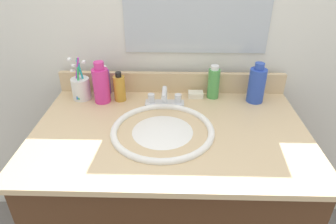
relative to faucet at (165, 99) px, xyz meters
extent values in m
cube|color=#4C2D19|center=(0.03, -0.17, -0.42)|extent=(0.95, 0.59, 0.75)
cube|color=#D1B284|center=(0.03, -0.17, -0.04)|extent=(0.99, 0.64, 0.02)
cube|color=#D1B284|center=(0.03, 0.13, 0.02)|extent=(0.99, 0.02, 0.09)
cube|color=silver|center=(0.03, 0.19, -0.15)|extent=(2.09, 0.04, 1.30)
torus|color=white|center=(0.00, -0.19, -0.02)|extent=(0.37, 0.37, 0.02)
ellipsoid|color=white|center=(0.00, -0.19, -0.07)|extent=(0.32, 0.32, 0.11)
cylinder|color=#B2B5BA|center=(0.00, -0.19, -0.10)|extent=(0.04, 0.04, 0.01)
cube|color=silver|center=(0.00, 0.01, -0.02)|extent=(0.16, 0.05, 0.01)
cylinder|color=silver|center=(0.00, 0.01, 0.01)|extent=(0.02, 0.02, 0.06)
cylinder|color=silver|center=(0.00, -0.03, 0.04)|extent=(0.02, 0.09, 0.02)
cylinder|color=silver|center=(-0.06, 0.01, 0.00)|extent=(0.03, 0.03, 0.04)
cylinder|color=silver|center=(0.05, 0.01, 0.00)|extent=(0.03, 0.03, 0.04)
cylinder|color=#2D4CB2|center=(0.38, 0.05, 0.04)|extent=(0.07, 0.07, 0.14)
cylinder|color=#2D4CB2|center=(0.38, 0.05, 0.13)|extent=(0.04, 0.04, 0.03)
cylinder|color=gold|center=(-0.19, 0.04, 0.03)|extent=(0.05, 0.05, 0.11)
cylinder|color=black|center=(-0.19, 0.04, 0.09)|extent=(0.02, 0.02, 0.02)
cylinder|color=#D8338C|center=(-0.26, 0.03, 0.04)|extent=(0.07, 0.07, 0.14)
cylinder|color=#D8338C|center=(-0.26, 0.03, 0.13)|extent=(0.04, 0.04, 0.03)
cylinder|color=#7A3899|center=(-0.27, 0.11, 0.03)|extent=(0.05, 0.05, 0.11)
cylinder|color=white|center=(-0.27, 0.11, 0.09)|extent=(0.03, 0.03, 0.02)
cylinder|color=#4C9E4C|center=(0.21, 0.08, 0.04)|extent=(0.05, 0.05, 0.13)
cylinder|color=white|center=(0.21, 0.08, 0.11)|extent=(0.03, 0.03, 0.02)
cylinder|color=white|center=(-0.36, 0.05, 0.02)|extent=(0.08, 0.08, 0.09)
cylinder|color=blue|center=(-0.36, 0.04, 0.06)|extent=(0.02, 0.06, 0.15)
cube|color=white|center=(-0.37, 0.02, 0.12)|extent=(0.01, 0.02, 0.02)
cylinder|color=green|center=(-0.36, 0.04, 0.07)|extent=(0.01, 0.05, 0.17)
cube|color=white|center=(-0.36, 0.02, 0.14)|extent=(0.01, 0.02, 0.01)
cylinder|color=#26B2B2|center=(-0.34, 0.06, 0.06)|extent=(0.03, 0.01, 0.16)
cube|color=white|center=(-0.33, 0.06, 0.13)|extent=(0.01, 0.02, 0.01)
cylinder|color=#B23FBF|center=(-0.37, 0.06, 0.07)|extent=(0.05, 0.02, 0.17)
cube|color=white|center=(-0.39, 0.07, 0.14)|extent=(0.01, 0.02, 0.01)
cube|color=white|center=(0.13, 0.08, -0.02)|extent=(0.06, 0.04, 0.02)
camera|label=1|loc=(0.04, -1.08, 0.57)|focal=32.08mm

